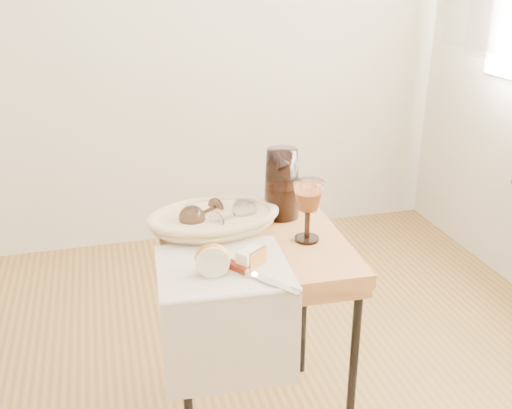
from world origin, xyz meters
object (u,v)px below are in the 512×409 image
object	(u,v)px
tea_towel	(223,267)
goblet_lying_a	(203,213)
pitcher	(282,183)
table_knife	(254,273)
bread_basket	(214,221)
apple_half	(212,259)
wine_goblet	(308,211)
goblet_lying_b	(233,215)
side_table	(254,339)

from	to	relation	value
tea_towel	goblet_lying_a	world-z (taller)	goblet_lying_a
goblet_lying_a	pitcher	xyz separation A→B (m)	(0.25, 0.03, 0.06)
goblet_lying_a	table_knife	size ratio (longest dim) A/B	0.50
bread_basket	pitcher	xyz separation A→B (m)	(0.22, 0.05, 0.08)
apple_half	table_knife	size ratio (longest dim) A/B	0.36
goblet_lying_a	apple_half	xyz separation A→B (m)	(-0.03, -0.28, -0.00)
goblet_lying_a	pitcher	size ratio (longest dim) A/B	0.50
pitcher	wine_goblet	distance (m)	0.18
goblet_lying_b	wine_goblet	xyz separation A→B (m)	(0.19, -0.11, 0.04)
side_table	goblet_lying_a	world-z (taller)	goblet_lying_a
bread_basket	pitcher	bearing A→B (deg)	7.82
wine_goblet	apple_half	size ratio (longest dim) A/B	1.98
goblet_lying_a	apple_half	world-z (taller)	same
side_table	bread_basket	size ratio (longest dim) A/B	1.90
apple_half	side_table	bearing A→B (deg)	57.35
bread_basket	apple_half	size ratio (longest dim) A/B	3.81
goblet_lying_a	wine_goblet	bearing A→B (deg)	112.35
side_table	tea_towel	size ratio (longest dim) A/B	1.94
bread_basket	goblet_lying_b	distance (m)	0.06
pitcher	wine_goblet	size ratio (longest dim) A/B	1.43
wine_goblet	goblet_lying_b	bearing A→B (deg)	149.02
tea_towel	pitcher	world-z (taller)	pitcher
tea_towel	apple_half	world-z (taller)	apple_half
goblet_lying_a	goblet_lying_b	world-z (taller)	same
pitcher	apple_half	size ratio (longest dim) A/B	2.82
side_table	table_knife	xyz separation A→B (m)	(-0.05, -0.20, 0.34)
pitcher	table_knife	distance (m)	0.41
wine_goblet	table_knife	world-z (taller)	wine_goblet
bread_basket	wine_goblet	distance (m)	0.28
side_table	goblet_lying_b	xyz separation A→B (m)	(-0.04, 0.08, 0.38)
goblet_lying_b	goblet_lying_a	bearing A→B (deg)	126.17
wine_goblet	table_knife	size ratio (longest dim) A/B	0.71
goblet_lying_a	table_knife	bearing A→B (deg)	63.44
tea_towel	wine_goblet	xyz separation A→B (m)	(0.26, 0.10, 0.09)
bread_basket	wine_goblet	world-z (taller)	wine_goblet
side_table	tea_towel	distance (m)	0.37
tea_towel	bread_basket	xyz separation A→B (m)	(0.02, 0.23, 0.02)
goblet_lying_a	wine_goblet	world-z (taller)	wine_goblet
pitcher	table_knife	world-z (taller)	pitcher
bread_basket	table_knife	world-z (taller)	bread_basket
side_table	pitcher	xyz separation A→B (m)	(0.13, 0.15, 0.43)
goblet_lying_b	table_knife	bearing A→B (deg)	-122.55
table_knife	goblet_lying_a	bearing A→B (deg)	157.23
side_table	apple_half	world-z (taller)	apple_half
apple_half	wine_goblet	bearing A→B (deg)	34.22
side_table	goblet_lying_b	world-z (taller)	goblet_lying_b
side_table	pitcher	world-z (taller)	pitcher
tea_towel	table_knife	size ratio (longest dim) A/B	1.33
wine_goblet	goblet_lying_a	bearing A→B (deg)	151.15
goblet_lying_a	apple_half	distance (m)	0.28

